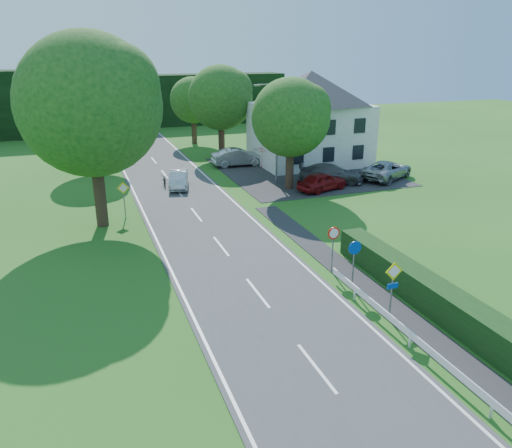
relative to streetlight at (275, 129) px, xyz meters
name	(u,v)px	position (x,y,z in m)	size (l,w,h in m)	color
road	(212,235)	(-8.06, -10.00, -4.44)	(7.00, 80.00, 0.04)	#3C3D3F
parking_pad	(303,171)	(3.94, 3.00, -4.44)	(14.00, 16.00, 0.04)	#232325
line_edge_left	(157,241)	(-11.31, -10.00, -4.42)	(0.12, 80.00, 0.01)	white
line_edge_right	(263,228)	(-4.81, -10.00, -4.42)	(0.12, 80.00, 0.01)	white
line_centre	(212,234)	(-8.06, -10.00, -4.42)	(0.12, 80.00, 0.01)	white
tree_main	(93,133)	(-14.06, -6.00, 1.36)	(9.40, 9.40, 11.64)	#154615
tree_left_far	(98,122)	(-13.06, 10.00, -0.17)	(7.00, 7.00, 8.58)	#154615
tree_right_far	(221,111)	(-1.06, 12.00, 0.08)	(7.40, 7.40, 9.09)	#154615
tree_left_back	(97,110)	(-12.56, 22.00, -0.43)	(6.60, 6.60, 8.07)	#154615
tree_right_back	(193,111)	(-2.06, 20.00, -0.68)	(6.20, 6.20, 7.56)	#154615
tree_right_mid	(290,135)	(0.44, -2.00, -0.17)	(7.00, 7.00, 8.58)	#154615
treeline_right	(182,100)	(-0.06, 36.00, -0.96)	(30.00, 5.00, 7.00)	black
house_white	(310,117)	(5.94, 6.00, -0.06)	(10.60, 8.40, 8.60)	silver
streetlight	(275,129)	(0.00, 0.00, 0.00)	(2.03, 0.18, 8.00)	slate
sign_priority_right	(393,280)	(-3.76, -22.02, -2.67)	(0.78, 0.09, 2.59)	slate
sign_roundabout	(354,255)	(-3.76, -19.02, -2.79)	(0.64, 0.08, 2.37)	slate
sign_speed_limit	(333,239)	(-3.76, -17.03, -2.70)	(0.64, 0.11, 2.37)	slate
sign_priority_left	(124,193)	(-12.56, -5.02, -2.75)	(0.78, 0.09, 2.44)	slate
moving_car	(179,179)	(-7.76, 1.17, -3.76)	(1.41, 4.05, 1.33)	#AEAEB3
motorcycle	(165,179)	(-8.69, 2.29, -3.96)	(0.62, 1.77, 0.93)	black
parked_car_red	(322,181)	(2.58, -3.47, -3.70)	(1.70, 4.24, 1.44)	maroon
parked_car_silver_a	(238,157)	(-0.89, 7.00, -3.61)	(1.73, 4.96, 1.64)	#A6A6AA
parked_car_grey	(331,174)	(4.35, -1.59, -3.66)	(2.15, 5.28, 1.53)	#49494E
parked_car_silver_b	(387,170)	(9.42, -2.00, -3.65)	(2.55, 5.53, 1.54)	#97979E
parasol	(262,158)	(0.77, 5.00, -3.41)	(2.20, 2.25, 2.02)	red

